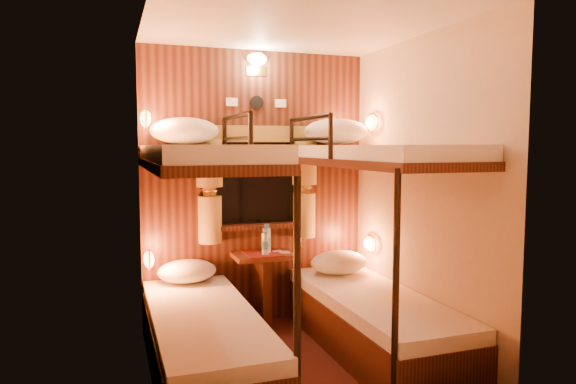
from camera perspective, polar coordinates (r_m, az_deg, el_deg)
name	(u,v)px	position (r m, az deg, el deg)	size (l,w,h in m)	color
floor	(296,366)	(3.88, 0.93, -18.76)	(2.10, 2.10, 0.00)	black
ceiling	(297,23)	(3.65, 0.99, 18.23)	(2.10, 2.10, 0.00)	silver
wall_back	(256,188)	(4.57, -3.58, 0.42)	(2.40, 2.40, 0.00)	#C6B293
wall_front	(368,220)	(2.62, 8.91, -3.12)	(2.40, 2.40, 0.00)	#C6B293
wall_left	(148,205)	(3.36, -15.25, -1.42)	(2.40, 2.40, 0.00)	#C6B293
wall_right	(420,195)	(4.03, 14.45, -0.36)	(2.40, 2.40, 0.00)	#C6B293
back_panel	(256,188)	(4.55, -3.52, 0.41)	(2.00, 0.03, 2.40)	black
bunk_left	(203,296)	(3.60, -9.37, -11.32)	(0.72, 1.90, 1.82)	black
bunk_right	(373,280)	(4.01, 9.44, -9.59)	(0.72, 1.90, 1.82)	black
window	(257,191)	(4.53, -3.42, 0.14)	(1.00, 0.12, 0.79)	black
curtains	(258,182)	(4.49, -3.31, 1.16)	(1.10, 0.22, 1.00)	olive
back_fixtures	(257,68)	(4.55, -3.48, 13.61)	(0.54, 0.09, 0.48)	black
reading_lamps	(267,187)	(4.23, -2.30, 0.60)	(2.00, 0.20, 1.25)	orange
table	(263,280)	(4.51, -2.83, -9.76)	(0.50, 0.34, 0.66)	#622A16
bottle_left	(265,244)	(4.39, -2.55, -5.77)	(0.06, 0.06, 0.22)	#99BFE5
bottle_right	(267,240)	(4.47, -2.39, -5.39)	(0.07, 0.07, 0.25)	#99BFE5
sachet_a	(284,252)	(4.48, -0.41, -6.71)	(0.09, 0.07, 0.01)	silver
sachet_b	(277,251)	(4.53, -1.22, -6.59)	(0.08, 0.06, 0.01)	silver
pillow_lower_left	(187,271)	(4.34, -11.16, -8.62)	(0.48, 0.34, 0.19)	silver
pillow_lower_right	(339,262)	(4.56, 5.66, -7.78)	(0.51, 0.37, 0.20)	silver
pillow_upper_left	(185,131)	(4.21, -11.42, 6.68)	(0.55, 0.39, 0.22)	silver
pillow_upper_right	(336,131)	(4.52, 5.37, 6.71)	(0.57, 0.41, 0.23)	silver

